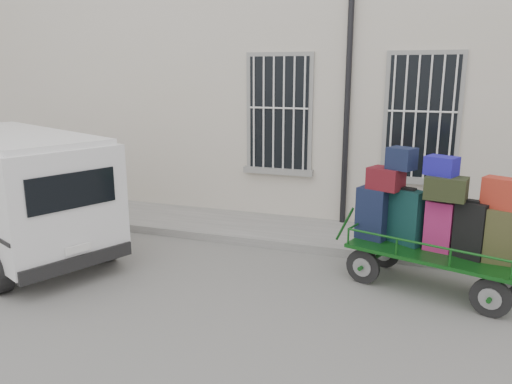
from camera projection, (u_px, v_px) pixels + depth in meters
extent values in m
plane|color=slate|center=(247.00, 278.00, 7.58)|extent=(80.00, 80.00, 0.00)
cube|color=beige|center=(326.00, 74.00, 11.93)|extent=(24.00, 5.00, 6.00)
cylinder|color=black|center=(348.00, 86.00, 9.30)|extent=(0.11, 0.11, 5.60)
cube|color=black|center=(279.00, 113.00, 9.92)|extent=(1.20, 0.08, 2.20)
cube|color=gray|center=(278.00, 171.00, 10.17)|extent=(1.45, 0.22, 0.12)
cube|color=black|center=(422.00, 117.00, 9.05)|extent=(1.20, 0.08, 2.20)
cube|color=gray|center=(417.00, 180.00, 9.31)|extent=(1.45, 0.22, 0.12)
cube|color=slate|center=(286.00, 231.00, 9.58)|extent=(24.00, 1.70, 0.15)
cylinder|color=black|center=(363.00, 267.00, 7.36)|extent=(0.51, 0.21, 0.52)
cylinder|color=gray|center=(363.00, 267.00, 7.36)|extent=(0.30, 0.17, 0.28)
cylinder|color=black|center=(384.00, 252.00, 7.97)|extent=(0.51, 0.21, 0.52)
cylinder|color=gray|center=(384.00, 252.00, 7.97)|extent=(0.30, 0.17, 0.28)
cylinder|color=black|center=(490.00, 298.00, 6.34)|extent=(0.51, 0.21, 0.52)
cylinder|color=gray|center=(490.00, 298.00, 6.34)|extent=(0.30, 0.17, 0.28)
cylinder|color=black|center=(503.00, 278.00, 6.95)|extent=(0.51, 0.21, 0.52)
cylinder|color=gray|center=(503.00, 278.00, 6.95)|extent=(0.30, 0.17, 0.28)
cube|color=#114C15|center=(433.00, 252.00, 7.08)|extent=(2.48, 1.67, 0.05)
cylinder|color=#114C15|center=(345.00, 224.00, 7.85)|extent=(0.30, 0.13, 0.58)
cube|color=black|center=(372.00, 214.00, 7.48)|extent=(0.51, 0.40, 0.78)
cube|color=black|center=(374.00, 187.00, 7.39)|extent=(0.21, 0.18, 0.03)
cube|color=#0B292A|center=(407.00, 217.00, 7.27)|extent=(0.55, 0.48, 0.81)
cube|color=black|center=(409.00, 189.00, 7.17)|extent=(0.23, 0.18, 0.03)
cube|color=#9C1C63|center=(439.00, 226.00, 6.99)|extent=(0.42, 0.32, 0.72)
cube|color=black|center=(442.00, 200.00, 6.90)|extent=(0.17, 0.15, 0.03)
cube|color=black|center=(471.00, 230.00, 6.71)|extent=(0.46, 0.38, 0.77)
cube|color=black|center=(474.00, 201.00, 6.62)|extent=(0.19, 0.15, 0.03)
cube|color=#35321A|center=(504.00, 237.00, 6.52)|extent=(0.51, 0.31, 0.73)
cube|color=black|center=(508.00, 209.00, 6.43)|extent=(0.22, 0.18, 0.03)
cube|color=maroon|center=(386.00, 179.00, 7.29)|extent=(0.58, 0.51, 0.32)
cube|color=black|center=(446.00, 188.00, 6.74)|extent=(0.59, 0.44, 0.31)
cube|color=maroon|center=(502.00, 193.00, 6.47)|extent=(0.53, 0.44, 0.40)
cube|color=black|center=(402.00, 158.00, 7.12)|extent=(0.46, 0.43, 0.31)
cube|color=navy|center=(442.00, 166.00, 6.80)|extent=(0.48, 0.43, 0.26)
cube|color=white|center=(15.00, 187.00, 8.33)|extent=(4.41, 3.26, 1.66)
cube|color=white|center=(9.00, 136.00, 8.13)|extent=(4.19, 3.05, 0.09)
cube|color=black|center=(72.00, 191.00, 6.91)|extent=(0.56, 1.19, 0.51)
cube|color=black|center=(78.00, 262.00, 7.16)|extent=(0.78, 1.59, 0.20)
cube|color=white|center=(78.00, 249.00, 7.09)|extent=(0.18, 0.36, 0.11)
cylinder|color=black|center=(37.00, 212.00, 10.02)|extent=(0.65, 0.44, 0.63)
cylinder|color=black|center=(106.00, 242.00, 8.24)|extent=(0.65, 0.44, 0.63)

